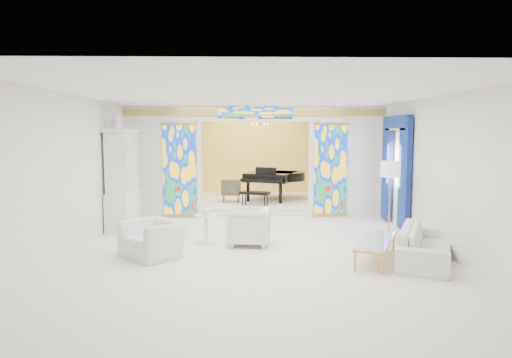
{
  "coord_description": "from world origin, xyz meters",
  "views": [
    {
      "loc": [
        -0.27,
        -10.31,
        2.31
      ],
      "look_at": [
        -0.02,
        0.2,
        1.22
      ],
      "focal_mm": 32.0,
      "sensor_mm": 36.0,
      "label": 1
    }
  ],
  "objects_px": {
    "armchair_left": "(153,239)",
    "coffee_table": "(376,242)",
    "sofa": "(426,244)",
    "tv_console": "(231,187)",
    "china_cabinet": "(122,180)",
    "grand_piano": "(276,177)",
    "armchair_right": "(249,226)"
  },
  "relations": [
    {
      "from": "armchair_left",
      "to": "coffee_table",
      "type": "xyz_separation_m",
      "value": [
        4.07,
        -0.34,
        0.01
      ]
    },
    {
      "from": "sofa",
      "to": "tv_console",
      "type": "height_order",
      "value": "tv_console"
    },
    {
      "from": "china_cabinet",
      "to": "grand_piano",
      "type": "bearing_deg",
      "value": 41.29
    },
    {
      "from": "grand_piano",
      "to": "tv_console",
      "type": "distance_m",
      "value": 1.53
    },
    {
      "from": "armchair_right",
      "to": "coffee_table",
      "type": "distance_m",
      "value": 2.59
    },
    {
      "from": "coffee_table",
      "to": "grand_piano",
      "type": "height_order",
      "value": "grand_piano"
    },
    {
      "from": "china_cabinet",
      "to": "armchair_left",
      "type": "relative_size",
      "value": 2.65
    },
    {
      "from": "china_cabinet",
      "to": "grand_piano",
      "type": "distance_m",
      "value": 5.23
    },
    {
      "from": "china_cabinet",
      "to": "tv_console",
      "type": "distance_m",
      "value": 3.9
    },
    {
      "from": "armchair_left",
      "to": "grand_piano",
      "type": "bearing_deg",
      "value": 108.69
    },
    {
      "from": "grand_piano",
      "to": "tv_console",
      "type": "height_order",
      "value": "grand_piano"
    },
    {
      "from": "armchair_right",
      "to": "sofa",
      "type": "relative_size",
      "value": 0.4
    },
    {
      "from": "china_cabinet",
      "to": "grand_piano",
      "type": "height_order",
      "value": "china_cabinet"
    },
    {
      "from": "armchair_left",
      "to": "tv_console",
      "type": "distance_m",
      "value": 5.68
    },
    {
      "from": "sofa",
      "to": "china_cabinet",
      "type": "bearing_deg",
      "value": 88.46
    },
    {
      "from": "armchair_left",
      "to": "armchair_right",
      "type": "distance_m",
      "value": 1.99
    },
    {
      "from": "coffee_table",
      "to": "sofa",
      "type": "bearing_deg",
      "value": -5.22
    },
    {
      "from": "armchair_right",
      "to": "sofa",
      "type": "bearing_deg",
      "value": 74.75
    },
    {
      "from": "grand_piano",
      "to": "sofa",
      "type": "bearing_deg",
      "value": -48.11
    },
    {
      "from": "armchair_left",
      "to": "sofa",
      "type": "distance_m",
      "value": 4.96
    },
    {
      "from": "grand_piano",
      "to": "tv_console",
      "type": "bearing_deg",
      "value": -137.77
    },
    {
      "from": "china_cabinet",
      "to": "tv_console",
      "type": "height_order",
      "value": "china_cabinet"
    },
    {
      "from": "armchair_right",
      "to": "grand_piano",
      "type": "bearing_deg",
      "value": 176.92
    },
    {
      "from": "armchair_right",
      "to": "sofa",
      "type": "height_order",
      "value": "armchair_right"
    },
    {
      "from": "sofa",
      "to": "grand_piano",
      "type": "relative_size",
      "value": 0.77
    },
    {
      "from": "tv_console",
      "to": "coffee_table",
      "type": "bearing_deg",
      "value": -62.41
    },
    {
      "from": "armchair_left",
      "to": "armchair_right",
      "type": "bearing_deg",
      "value": 68.73
    },
    {
      "from": "armchair_right",
      "to": "grand_piano",
      "type": "relative_size",
      "value": 0.31
    },
    {
      "from": "tv_console",
      "to": "china_cabinet",
      "type": "bearing_deg",
      "value": -128.24
    },
    {
      "from": "china_cabinet",
      "to": "armchair_right",
      "type": "relative_size",
      "value": 3.22
    },
    {
      "from": "coffee_table",
      "to": "armchair_right",
      "type": "bearing_deg",
      "value": 152.1
    },
    {
      "from": "tv_console",
      "to": "sofa",
      "type": "bearing_deg",
      "value": -56.23
    }
  ]
}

